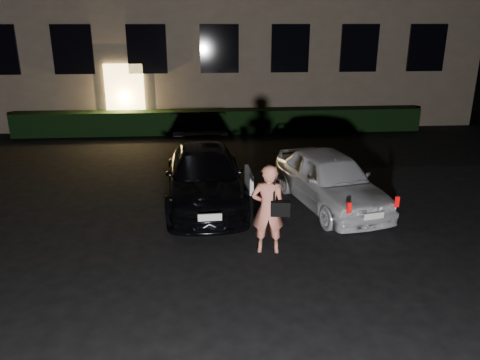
{
  "coord_description": "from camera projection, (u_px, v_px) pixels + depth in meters",
  "views": [
    {
      "loc": [
        -0.7,
        -6.64,
        4.0
      ],
      "look_at": [
        0.01,
        2.0,
        1.03
      ],
      "focal_mm": 35.0,
      "sensor_mm": 36.0,
      "label": 1
    }
  ],
  "objects": [
    {
      "name": "ground",
      "position": [
        249.0,
        279.0,
        7.61
      ],
      "size": [
        80.0,
        80.0,
        0.0
      ],
      "primitive_type": "plane",
      "color": "black",
      "rests_on": "ground"
    },
    {
      "name": "hedge",
      "position": [
        221.0,
        121.0,
        17.37
      ],
      "size": [
        15.0,
        0.7,
        0.85
      ],
      "primitive_type": "cube",
      "color": "black",
      "rests_on": "ground"
    },
    {
      "name": "sedan",
      "position": [
        204.0,
        176.0,
        10.69
      ],
      "size": [
        1.94,
        4.35,
        1.22
      ],
      "rotation": [
        0.0,
        0.0,
        0.04
      ],
      "color": "black",
      "rests_on": "ground"
    },
    {
      "name": "hatch",
      "position": [
        330.0,
        179.0,
        10.45
      ],
      "size": [
        2.24,
        3.9,
        1.25
      ],
      "rotation": [
        0.0,
        0.0,
        0.22
      ],
      "color": "silver",
      "rests_on": "ground"
    },
    {
      "name": "man",
      "position": [
        269.0,
        209.0,
        8.27
      ],
      "size": [
        0.69,
        0.45,
        1.66
      ],
      "rotation": [
        0.0,
        0.0,
        3.05
      ],
      "color": "#E07B65",
      "rests_on": "ground"
    }
  ]
}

